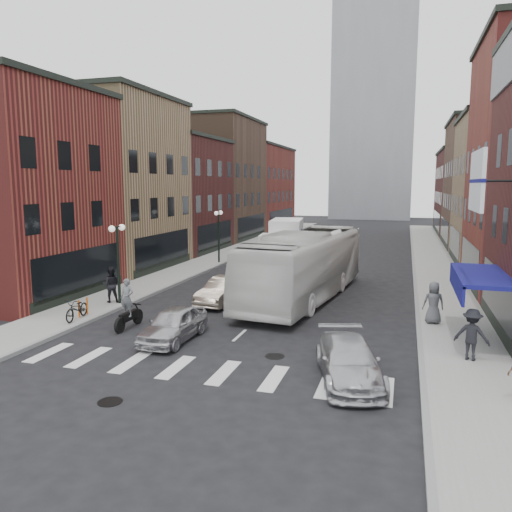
{
  "coord_description": "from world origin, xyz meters",
  "views": [
    {
      "loc": [
        6.29,
        -17.58,
        6.08
      ],
      "look_at": [
        -0.79,
        5.97,
        2.55
      ],
      "focal_mm": 35.0,
      "sensor_mm": 36.0,
      "label": 1
    }
  ],
  "objects": [
    {
      "name": "billboard_sign",
      "position": [
        8.59,
        0.5,
        6.13
      ],
      "size": [
        1.52,
        3.0,
        3.7
      ],
      "color": "black",
      "rests_on": "ground"
    },
    {
      "name": "ped_right_c",
      "position": [
        7.58,
        4.62,
        1.06
      ],
      "size": [
        0.98,
        0.73,
        1.82
      ],
      "primitive_type": "imported",
      "rotation": [
        0.0,
        0.0,
        3.33
      ],
      "color": "#4F5156",
      "rests_on": "sidewalk_right"
    },
    {
      "name": "motorcycle_rider",
      "position": [
        -4.85,
        0.58,
        1.01
      ],
      "size": [
        0.6,
        2.12,
        2.16
      ],
      "rotation": [
        0.0,
        0.0,
        -0.02
      ],
      "color": "black",
      "rests_on": "ground"
    },
    {
      "name": "streetlamp_near",
      "position": [
        -7.4,
        4.0,
        2.91
      ],
      "size": [
        0.32,
        1.22,
        4.11
      ],
      "color": "black",
      "rests_on": "ground"
    },
    {
      "name": "bldg_left_mid_b",
      "position": [
        -14.99,
        24.0,
        5.15
      ],
      "size": [
        10.3,
        10.2,
        10.3
      ],
      "color": "#471B19",
      "rests_on": "ground"
    },
    {
      "name": "awning_blue",
      "position": [
        8.93,
        2.5,
        2.63
      ],
      "size": [
        1.8,
        5.0,
        0.78
      ],
      "color": "navy",
      "rests_on": "ground"
    },
    {
      "name": "curb_car",
      "position": [
        4.77,
        -2.49,
        0.64
      ],
      "size": [
        2.88,
        4.71,
        1.28
      ],
      "primitive_type": "imported",
      "rotation": [
        0.0,
        0.0,
        0.27
      ],
      "color": "silver",
      "rests_on": "ground"
    },
    {
      "name": "bldg_left_mid_a",
      "position": [
        -14.99,
        14.0,
        6.15
      ],
      "size": [
        10.3,
        10.2,
        12.3
      ],
      "color": "#967A53",
      "rests_on": "ground"
    },
    {
      "name": "box_truck",
      "position": [
        -2.85,
        20.4,
        1.64
      ],
      "size": [
        2.97,
        7.87,
        3.32
      ],
      "rotation": [
        0.0,
        0.0,
        0.14
      ],
      "color": "white",
      "rests_on": "ground"
    },
    {
      "name": "bldg_right_far_b",
      "position": [
        14.99,
        49.0,
        5.15
      ],
      "size": [
        10.3,
        16.2,
        10.3
      ],
      "color": "#471B19",
      "rests_on": "ground"
    },
    {
      "name": "parked_bicycle",
      "position": [
        -7.5,
        0.73,
        0.63
      ],
      "size": [
        0.9,
        1.91,
        0.97
      ],
      "primitive_type": "imported",
      "rotation": [
        0.0,
        0.0,
        0.14
      ],
      "color": "black",
      "rests_on": "sidewalk_left"
    },
    {
      "name": "bldg_left_far_a",
      "position": [
        -14.99,
        35.0,
        6.65
      ],
      "size": [
        10.3,
        12.2,
        13.3
      ],
      "color": "#4C3526",
      "rests_on": "ground"
    },
    {
      "name": "ped_left_solo",
      "position": [
        -7.89,
        4.04,
        1.06
      ],
      "size": [
        1.01,
        0.81,
        1.82
      ],
      "primitive_type": "imported",
      "rotation": [
        0.0,
        0.0,
        3.54
      ],
      "color": "black",
      "rests_on": "sidewalk_left"
    },
    {
      "name": "bldg_left_far_b",
      "position": [
        -14.99,
        49.0,
        5.65
      ],
      "size": [
        10.3,
        16.2,
        11.3
      ],
      "color": "maroon",
      "rests_on": "ground"
    },
    {
      "name": "curb_right",
      "position": [
        7.0,
        22.0,
        0.0
      ],
      "size": [
        0.2,
        74.0,
        0.16
      ],
      "primitive_type": "cube",
      "color": "gray",
      "rests_on": "ground"
    },
    {
      "name": "sidewalk_left",
      "position": [
        -8.5,
        22.0,
        0.07
      ],
      "size": [
        3.0,
        74.0,
        0.15
      ],
      "primitive_type": "cube",
      "color": "gray",
      "rests_on": "ground"
    },
    {
      "name": "sedan_left_far",
      "position": [
        -2.5,
        6.0,
        0.68
      ],
      "size": [
        1.94,
        4.27,
        1.36
      ],
      "primitive_type": "imported",
      "rotation": [
        0.0,
        0.0,
        -0.12
      ],
      "color": "beige",
      "rests_on": "ground"
    },
    {
      "name": "curb_left",
      "position": [
        -7.0,
        22.0,
        0.0
      ],
      "size": [
        0.2,
        74.0,
        0.16
      ],
      "primitive_type": "cube",
      "color": "gray",
      "rests_on": "ground"
    },
    {
      "name": "sidewalk_right",
      "position": [
        8.5,
        22.0,
        0.07
      ],
      "size": [
        3.0,
        74.0,
        0.15
      ],
      "primitive_type": "cube",
      "color": "gray",
      "rests_on": "ground"
    },
    {
      "name": "sedan_left_near",
      "position": [
        -2.27,
        -0.36,
        0.66
      ],
      "size": [
        1.62,
        3.91,
        1.33
      ],
      "primitive_type": "imported",
      "rotation": [
        0.0,
        0.0,
        -0.01
      ],
      "color": "silver",
      "rests_on": "ground"
    },
    {
      "name": "ground",
      "position": [
        0.0,
        0.0,
        0.0
      ],
      "size": [
        160.0,
        160.0,
        0.0
      ],
      "primitive_type": "plane",
      "color": "black",
      "rests_on": "ground"
    },
    {
      "name": "distant_tower",
      "position": [
        0.0,
        78.0,
        25.0
      ],
      "size": [
        14.0,
        14.0,
        50.0
      ],
      "primitive_type": "cube",
      "color": "#9399A0",
      "rests_on": "ground"
    },
    {
      "name": "transit_bus",
      "position": [
        1.23,
        8.27,
        1.82
      ],
      "size": [
        4.59,
        13.33,
        3.64
      ],
      "primitive_type": "imported",
      "rotation": [
        0.0,
        0.0,
        -0.12
      ],
      "color": "silver",
      "rests_on": "ground"
    },
    {
      "name": "crosswalk_stripes",
      "position": [
        0.0,
        -3.0,
        0.0
      ],
      "size": [
        12.0,
        2.2,
        0.01
      ],
      "primitive_type": "cube",
      "color": "silver",
      "rests_on": "ground"
    },
    {
      "name": "bike_rack",
      "position": [
        -7.6,
        1.3,
        0.55
      ],
      "size": [
        0.08,
        0.68,
        0.8
      ],
      "color": "#D8590C",
      "rests_on": "sidewalk_left"
    },
    {
      "name": "bldg_right_far_a",
      "position": [
        14.99,
        35.0,
        6.15
      ],
      "size": [
        10.3,
        12.2,
        12.3
      ],
      "color": "#4C3526",
      "rests_on": "ground"
    },
    {
      "name": "ped_right_a",
      "position": [
        8.6,
        0.2,
        1.04
      ],
      "size": [
        1.26,
        0.86,
        1.78
      ],
      "primitive_type": "imported",
      "rotation": [
        0.0,
        0.0,
        2.86
      ],
      "color": "black",
      "rests_on": "sidewalk_right"
    },
    {
      "name": "streetlamp_far",
      "position": [
        -7.4,
        18.0,
        2.91
      ],
      "size": [
        0.32,
        1.22,
        4.11
      ],
      "color": "black",
      "rests_on": "ground"
    }
  ]
}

